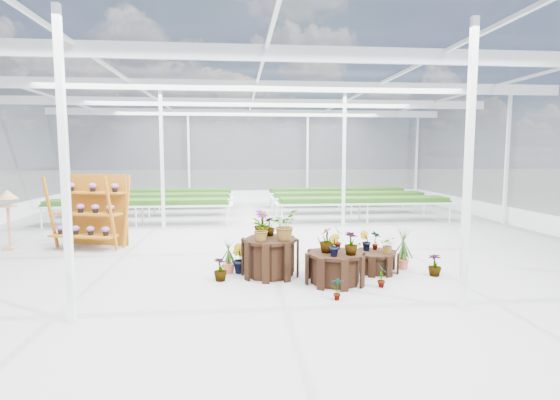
{
  "coord_description": "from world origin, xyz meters",
  "views": [
    {
      "loc": [
        -0.55,
        -10.45,
        2.45
      ],
      "look_at": [
        0.5,
        0.44,
        1.3
      ],
      "focal_mm": 28.0,
      "sensor_mm": 36.0,
      "label": 1
    }
  ],
  "objects": [
    {
      "name": "shelf_rack",
      "position": [
        -4.43,
        1.26,
        0.96
      ],
      "size": [
        2.01,
        1.43,
        1.92
      ],
      "primitive_type": null,
      "rotation": [
        0.0,
        0.0,
        -0.28
      ],
      "color": "#935310",
      "rests_on": "ground"
    },
    {
      "name": "bird_table",
      "position": [
        -6.41,
        1.21,
        0.78
      ],
      "size": [
        0.38,
        0.38,
        1.55
      ],
      "primitive_type": null,
      "rotation": [
        0.0,
        0.0,
        0.03
      ],
      "color": "#A87453",
      "rests_on": "ground"
    },
    {
      "name": "plinth_mid",
      "position": [
        1.28,
        -2.45,
        0.29
      ],
      "size": [
        1.21,
        1.21,
        0.59
      ],
      "primitive_type": "cylinder",
      "rotation": [
        0.0,
        0.0,
        0.09
      ],
      "color": "black",
      "rests_on": "ground"
    },
    {
      "name": "nursery_plants",
      "position": [
        0.96,
        -1.74,
        0.61
      ],
      "size": [
        4.62,
        2.73,
        1.36
      ],
      "color": "#214212",
      "rests_on": "ground"
    },
    {
      "name": "greenhouse_shell",
      "position": [
        0.0,
        0.0,
        2.25
      ],
      "size": [
        18.0,
        24.0,
        4.5
      ],
      "primitive_type": null,
      "color": "white",
      "rests_on": "ground"
    },
    {
      "name": "ground_plane",
      "position": [
        0.0,
        0.0,
        0.0
      ],
      "size": [
        24.0,
        24.0,
        0.0
      ],
      "primitive_type": "plane",
      "color": "gray",
      "rests_on": "ground"
    },
    {
      "name": "plinth_low",
      "position": [
        2.28,
        -1.75,
        0.21
      ],
      "size": [
        1.21,
        1.21,
        0.42
      ],
      "primitive_type": "cylinder",
      "rotation": [
        0.0,
        0.0,
        0.36
      ],
      "color": "black",
      "rests_on": "ground"
    },
    {
      "name": "plinth_tall",
      "position": [
        0.08,
        -1.85,
        0.38
      ],
      "size": [
        1.33,
        1.33,
        0.76
      ],
      "primitive_type": "cylinder",
      "rotation": [
        0.0,
        0.0,
        -0.22
      ],
      "color": "black",
      "rests_on": "ground"
    },
    {
      "name": "nursery_benches",
      "position": [
        0.0,
        7.2,
        0.42
      ],
      "size": [
        16.0,
        7.0,
        0.84
      ],
      "primitive_type": null,
      "color": "silver",
      "rests_on": "ground"
    },
    {
      "name": "steel_frame",
      "position": [
        0.0,
        0.0,
        2.25
      ],
      "size": [
        18.0,
        24.0,
        4.5
      ],
      "primitive_type": null,
      "color": "silver",
      "rests_on": "ground"
    }
  ]
}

